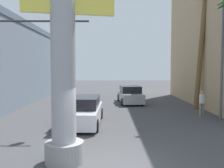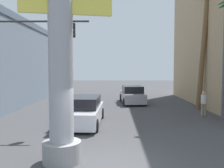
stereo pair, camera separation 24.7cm
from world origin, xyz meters
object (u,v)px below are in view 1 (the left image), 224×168
object	(u,v)px
neon_sign_pole	(63,20)
car_lead	(82,111)
palm_tree_mid_right	(202,33)
street_lamp	(216,42)
pedestrian_mid_right	(202,102)
traffic_light_mast	(15,51)
car_far	(130,95)

from	to	relation	value
neon_sign_pole	car_lead	world-z (taller)	neon_sign_pole
palm_tree_mid_right	street_lamp	bearing A→B (deg)	-98.47
car_lead	pedestrian_mid_right	xyz separation A→B (m)	(7.60, 2.37, 0.22)
traffic_light_mast	neon_sign_pole	bearing A→B (deg)	-53.90
car_lead	palm_tree_mid_right	world-z (taller)	palm_tree_mid_right
traffic_light_mast	car_lead	size ratio (longest dim) A/B	1.13
traffic_light_mast	street_lamp	bearing A→B (deg)	11.95
street_lamp	traffic_light_mast	bearing A→B (deg)	-168.05
car_far	palm_tree_mid_right	distance (m)	7.98
car_far	pedestrian_mid_right	bearing A→B (deg)	-55.76
car_far	palm_tree_mid_right	bearing A→B (deg)	-32.86
street_lamp	car_far	distance (m)	9.58
traffic_light_mast	pedestrian_mid_right	size ratio (longest dim) A/B	3.41
street_lamp	car_lead	size ratio (longest dim) A/B	1.59
car_lead	pedestrian_mid_right	size ratio (longest dim) A/B	3.01
pedestrian_mid_right	car_lead	bearing A→B (deg)	-162.68
pedestrian_mid_right	traffic_light_mast	bearing A→B (deg)	-161.63
traffic_light_mast	palm_tree_mid_right	world-z (taller)	palm_tree_mid_right
traffic_light_mast	car_lead	world-z (taller)	traffic_light_mast
street_lamp	car_far	xyz separation A→B (m)	(-4.54, 7.42, -4.00)
neon_sign_pole	street_lamp	world-z (taller)	neon_sign_pole
car_lead	street_lamp	bearing A→B (deg)	8.18
street_lamp	traffic_light_mast	world-z (taller)	street_lamp
neon_sign_pole	palm_tree_mid_right	xyz separation A→B (m)	(8.47, 10.91, 1.14)
car_far	street_lamp	bearing A→B (deg)	-58.55
traffic_light_mast	car_far	size ratio (longest dim) A/B	1.18
neon_sign_pole	pedestrian_mid_right	bearing A→B (deg)	46.88
neon_sign_pole	palm_tree_mid_right	size ratio (longest dim) A/B	1.07
car_lead	pedestrian_mid_right	distance (m)	7.96
car_far	pedestrian_mid_right	xyz separation A→B (m)	(4.22, -6.19, 0.22)
palm_tree_mid_right	pedestrian_mid_right	world-z (taller)	palm_tree_mid_right
traffic_light_mast	car_lead	distance (m)	4.73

